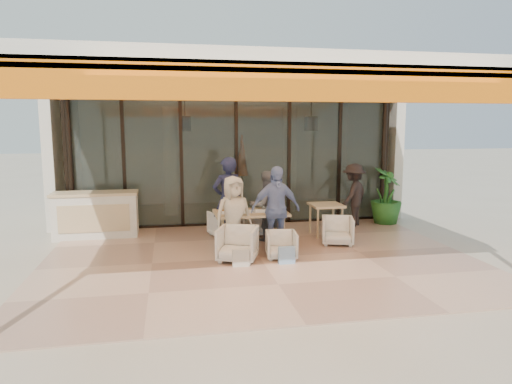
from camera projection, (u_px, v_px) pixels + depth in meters
The scene contains 21 objects.
ground at pixel (260, 259), 8.66m from camera, with size 70.00×70.00×0.00m, color #C6B293.
terrace_floor at pixel (260, 258), 8.66m from camera, with size 8.00×6.00×0.01m, color tan.
terrace_structure at pixel (263, 83), 7.93m from camera, with size 8.00×6.00×3.40m.
glass_storefront at pixel (236, 162), 11.34m from camera, with size 8.08×0.10×3.20m.
interior_block at pixel (225, 135), 13.50m from camera, with size 9.05×3.62×3.52m.
host_counter at pixel (96, 214), 10.21m from camera, with size 1.85×0.65×1.04m.
dining_table at pixel (250, 214), 9.42m from camera, with size 1.50×0.90×0.93m.
chair_far_left at pixel (225, 223), 10.32m from camera, with size 0.64×0.60×0.66m, color silver.
chair_far_right at pixel (261, 221), 10.47m from camera, with size 0.66×0.62×0.68m, color silver.
chair_near_left at pixel (237, 242), 8.47m from camera, with size 0.70×0.65×0.72m, color silver.
chair_near_right at pixel (281, 244), 8.63m from camera, with size 0.57×0.53×0.58m, color silver.
diner_navy at pixel (228, 200), 9.74m from camera, with size 0.68×0.44×1.85m, color #181D35.
diner_grey at pixel (266, 206), 9.92m from camera, with size 0.75×0.58×1.54m, color #5E5E62.
diner_cream at pixel (234, 215), 8.89m from camera, with size 0.76×0.49×1.55m, color beige.
diner_periwinkle at pixel (275, 209), 9.03m from camera, with size 1.01×0.42×1.72m, color #6D83B5.
tote_bag_cream at pixel (241, 258), 8.10m from camera, with size 0.30×0.10×0.34m, color silver.
tote_bag_blue at pixel (287, 256), 8.26m from camera, with size 0.30×0.10×0.34m, color #99BFD8.
side_table at pixel (326, 209), 10.33m from camera, with size 0.70×0.70×0.74m.
side_chair at pixel (338, 229), 9.64m from camera, with size 0.64×0.60×0.66m, color silver.
standing_woman at pixel (353, 195), 11.30m from camera, with size 1.02×0.59×1.58m, color black.
potted_palm at pixel (386, 196), 11.61m from camera, with size 0.81×0.81×1.44m, color #1E5919.
Camera 1 is at (-1.64, -8.22, 2.53)m, focal length 32.00 mm.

